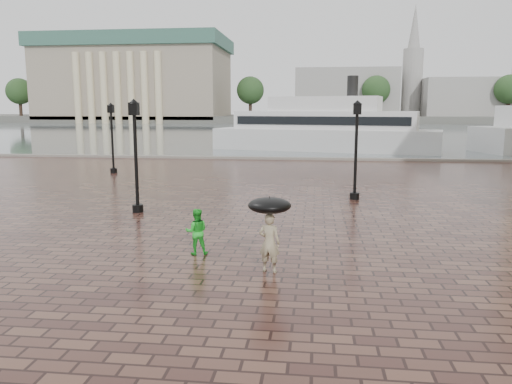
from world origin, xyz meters
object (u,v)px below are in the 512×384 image
(adult_pedestrian, at_px, (269,243))
(street_lamps, at_px, (192,146))
(ferry_near, at_px, (325,129))
(child_pedestrian, at_px, (197,232))

(adult_pedestrian, bearing_deg, street_lamps, -54.63)
(adult_pedestrian, relative_size, ferry_near, 0.07)
(street_lamps, xyz_separation_m, ferry_near, (7.06, 26.26, -0.13))
(street_lamps, bearing_deg, child_pedestrian, -75.63)
(street_lamps, relative_size, adult_pedestrian, 10.00)
(child_pedestrian, xyz_separation_m, ferry_near, (4.26, 37.16, 1.53))
(adult_pedestrian, bearing_deg, child_pedestrian, -17.92)
(street_lamps, distance_m, adult_pedestrian, 13.33)
(street_lamps, height_order, child_pedestrian, street_lamps)
(adult_pedestrian, xyz_separation_m, child_pedestrian, (-2.23, 1.34, -0.11))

